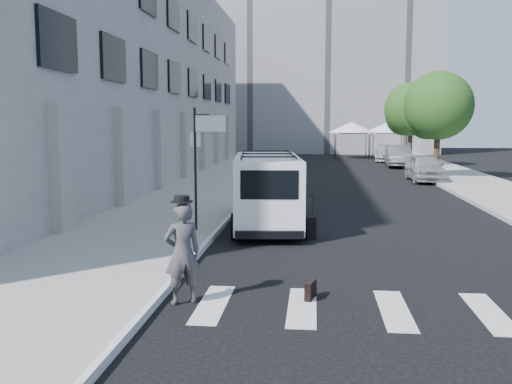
% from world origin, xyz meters
% --- Properties ---
extents(ground, '(120.00, 120.00, 0.00)m').
position_xyz_m(ground, '(0.00, 0.00, 0.00)').
color(ground, black).
rests_on(ground, ground).
extents(sidewalk_left, '(4.50, 48.00, 0.15)m').
position_xyz_m(sidewalk_left, '(-4.25, 16.00, 0.07)').
color(sidewalk_left, gray).
rests_on(sidewalk_left, ground).
extents(sidewalk_right, '(4.00, 56.00, 0.15)m').
position_xyz_m(sidewalk_right, '(9.00, 20.00, 0.07)').
color(sidewalk_right, gray).
rests_on(sidewalk_right, ground).
extents(building_left, '(10.00, 44.00, 12.00)m').
position_xyz_m(building_left, '(-11.50, 18.00, 6.00)').
color(building_left, gray).
rests_on(building_left, ground).
extents(building_far, '(22.00, 12.00, 25.00)m').
position_xyz_m(building_far, '(2.00, 50.00, 12.50)').
color(building_far, slate).
rests_on(building_far, ground).
extents(sign_pole, '(1.03, 0.07, 3.50)m').
position_xyz_m(sign_pole, '(-2.36, 3.20, 2.65)').
color(sign_pole, black).
rests_on(sign_pole, sidewalk_left).
extents(tree_near, '(3.80, 3.83, 6.03)m').
position_xyz_m(tree_near, '(7.50, 20.15, 3.97)').
color(tree_near, black).
rests_on(tree_near, ground).
extents(tree_far, '(3.80, 3.83, 6.03)m').
position_xyz_m(tree_far, '(7.50, 29.15, 3.97)').
color(tree_far, black).
rests_on(tree_far, ground).
extents(tent_left, '(4.00, 4.00, 3.20)m').
position_xyz_m(tent_left, '(4.00, 38.00, 2.71)').
color(tent_left, black).
rests_on(tent_left, ground).
extents(tent_right, '(4.00, 4.00, 3.20)m').
position_xyz_m(tent_right, '(7.20, 38.50, 2.71)').
color(tent_right, black).
rests_on(tent_right, ground).
extents(businessman, '(0.80, 0.71, 1.84)m').
position_xyz_m(businessman, '(-1.54, -3.00, 0.92)').
color(businessman, '#404042').
rests_on(businessman, ground).
extents(briefcase, '(0.23, 0.46, 0.34)m').
position_xyz_m(briefcase, '(0.74, -2.53, 0.17)').
color(briefcase, black).
rests_on(briefcase, ground).
extents(suitcase, '(0.35, 0.48, 1.20)m').
position_xyz_m(suitcase, '(0.69, 3.00, 0.32)').
color(suitcase, black).
rests_on(suitcase, ground).
extents(cargo_van, '(2.52, 5.98, 2.20)m').
position_xyz_m(cargo_van, '(-0.67, 4.70, 1.14)').
color(cargo_van, white).
rests_on(cargo_van, ground).
extents(parked_car_a, '(1.78, 4.36, 1.48)m').
position_xyz_m(parked_car_a, '(6.80, 18.92, 0.74)').
color(parked_car_a, '#AEB0B7').
rests_on(parked_car_a, ground).
extents(parked_car_b, '(1.94, 4.86, 1.57)m').
position_xyz_m(parked_car_b, '(6.80, 28.95, 0.79)').
color(parked_car_b, '#585B60').
rests_on(parked_car_b, ground).
extents(parked_car_c, '(2.38, 4.77, 1.33)m').
position_xyz_m(parked_car_c, '(6.69, 34.80, 0.67)').
color(parked_car_c, '#A3A7AB').
rests_on(parked_car_c, ground).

